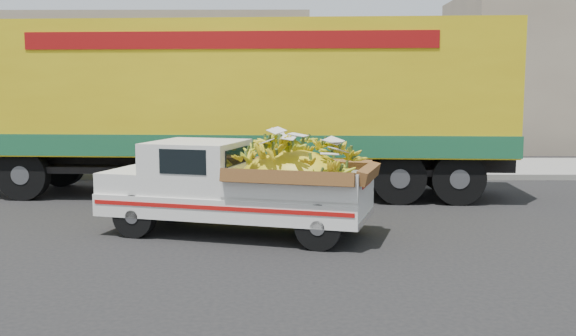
{
  "coord_description": "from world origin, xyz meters",
  "views": [
    {
      "loc": [
        0.45,
        -10.86,
        2.36
      ],
      "look_at": [
        0.37,
        -0.22,
        1.06
      ],
      "focal_mm": 40.0,
      "sensor_mm": 36.0,
      "label": 1
    }
  ],
  "objects": [
    {
      "name": "semi_trailer",
      "position": [
        -0.76,
        3.47,
        2.12
      ],
      "size": [
        12.04,
        3.19,
        3.8
      ],
      "rotation": [
        0.0,
        0.0,
        -0.06
      ],
      "color": "black",
      "rests_on": "ground"
    },
    {
      "name": "building_left",
      "position": [
        -8.0,
        13.92,
        2.5
      ],
      "size": [
        18.0,
        6.0,
        5.0
      ],
      "primitive_type": "cube",
      "color": "gray",
      "rests_on": "ground"
    },
    {
      "name": "sidewalk",
      "position": [
        0.0,
        8.02,
        0.07
      ],
      "size": [
        60.0,
        4.0,
        0.14
      ],
      "primitive_type": "cube",
      "color": "gray",
      "rests_on": "ground"
    },
    {
      "name": "ground",
      "position": [
        0.0,
        0.0,
        0.0
      ],
      "size": [
        100.0,
        100.0,
        0.0
      ],
      "primitive_type": "plane",
      "color": "black",
      "rests_on": "ground"
    },
    {
      "name": "pickup_truck",
      "position": [
        -0.17,
        -0.62,
        0.81
      ],
      "size": [
        4.58,
        2.67,
        1.52
      ],
      "rotation": [
        0.0,
        0.0,
        -0.27
      ],
      "color": "black",
      "rests_on": "ground"
    },
    {
      "name": "curb",
      "position": [
        0.0,
        5.92,
        0.07
      ],
      "size": [
        60.0,
        0.25,
        0.15
      ],
      "primitive_type": "cube",
      "color": "gray",
      "rests_on": "ground"
    }
  ]
}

